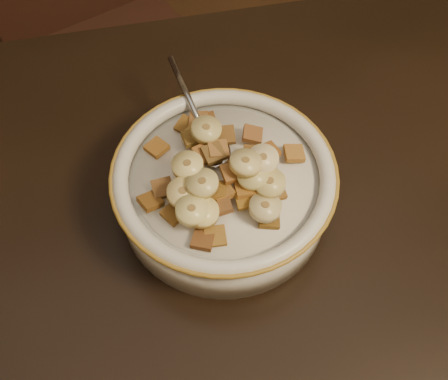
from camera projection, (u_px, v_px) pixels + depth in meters
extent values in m
cube|color=black|center=(243.00, 329.00, 0.56)|extent=(1.41, 0.92, 0.04)
cube|color=black|center=(102.00, 62.00, 1.12)|extent=(0.54, 0.54, 0.96)
cylinder|color=silver|center=(224.00, 192.00, 0.59)|extent=(0.22, 0.22, 0.05)
cylinder|color=beige|center=(224.00, 178.00, 0.57)|extent=(0.18, 0.18, 0.00)
ellipsoid|color=gray|center=(211.00, 149.00, 0.59)|extent=(0.05, 0.06, 0.01)
cube|color=#935C1E|center=(223.00, 192.00, 0.54)|extent=(0.02, 0.03, 0.01)
cube|color=brown|center=(193.00, 139.00, 0.58)|extent=(0.02, 0.02, 0.01)
cube|color=brown|center=(202.00, 131.00, 0.59)|extent=(0.03, 0.03, 0.01)
cube|color=brown|center=(269.00, 219.00, 0.54)|extent=(0.02, 0.02, 0.01)
cube|color=brown|center=(186.00, 126.00, 0.60)|extent=(0.03, 0.03, 0.01)
cube|color=#95571B|center=(246.00, 189.00, 0.54)|extent=(0.02, 0.02, 0.01)
cube|color=brown|center=(199.00, 120.00, 0.60)|extent=(0.03, 0.02, 0.01)
cube|color=brown|center=(174.00, 213.00, 0.54)|extent=(0.03, 0.03, 0.01)
cube|color=brown|center=(253.00, 154.00, 0.57)|extent=(0.03, 0.03, 0.01)
cube|color=brown|center=(268.00, 151.00, 0.57)|extent=(0.02, 0.03, 0.01)
cube|color=brown|center=(207.00, 121.00, 0.60)|extent=(0.02, 0.02, 0.01)
cube|color=olive|center=(215.00, 236.00, 0.53)|extent=(0.02, 0.02, 0.01)
cube|color=#9A5A24|center=(205.00, 153.00, 0.56)|extent=(0.03, 0.03, 0.01)
cube|color=brown|center=(246.00, 198.00, 0.54)|extent=(0.02, 0.02, 0.01)
cube|color=brown|center=(196.00, 131.00, 0.59)|extent=(0.03, 0.03, 0.01)
cube|color=brown|center=(214.00, 153.00, 0.56)|extent=(0.02, 0.02, 0.01)
cube|color=brown|center=(221.00, 205.00, 0.53)|extent=(0.02, 0.02, 0.01)
cube|color=brown|center=(217.00, 191.00, 0.54)|extent=(0.02, 0.02, 0.01)
cube|color=brown|center=(157.00, 147.00, 0.59)|extent=(0.03, 0.03, 0.01)
cube|color=brown|center=(186.00, 177.00, 0.55)|extent=(0.02, 0.02, 0.01)
cube|color=olive|center=(294.00, 153.00, 0.58)|extent=(0.02, 0.02, 0.01)
cube|color=brown|center=(232.00, 173.00, 0.55)|extent=(0.02, 0.02, 0.01)
cube|color=brown|center=(218.00, 149.00, 0.56)|extent=(0.02, 0.02, 0.01)
cube|color=brown|center=(150.00, 201.00, 0.54)|extent=(0.03, 0.03, 0.01)
cube|color=brown|center=(225.00, 135.00, 0.59)|extent=(0.02, 0.02, 0.01)
cube|color=brown|center=(203.00, 240.00, 0.52)|extent=(0.03, 0.03, 0.01)
cube|color=brown|center=(253.00, 134.00, 0.59)|extent=(0.03, 0.03, 0.01)
cube|color=#9C6C20|center=(214.00, 152.00, 0.56)|extent=(0.03, 0.03, 0.01)
cube|color=brown|center=(274.00, 191.00, 0.55)|extent=(0.02, 0.02, 0.01)
cube|color=brown|center=(240.00, 165.00, 0.56)|extent=(0.03, 0.03, 0.01)
cube|color=brown|center=(163.00, 188.00, 0.55)|extent=(0.02, 0.02, 0.01)
cylinder|color=#CDBD7F|center=(265.00, 207.00, 0.53)|extent=(0.04, 0.04, 0.01)
cylinder|color=#EFE07B|center=(187.00, 166.00, 0.54)|extent=(0.04, 0.04, 0.01)
cylinder|color=tan|center=(206.00, 130.00, 0.57)|extent=(0.04, 0.04, 0.01)
cylinder|color=tan|center=(194.00, 200.00, 0.53)|extent=(0.04, 0.04, 0.01)
cylinder|color=#D6B979|center=(183.00, 193.00, 0.53)|extent=(0.04, 0.04, 0.01)
cylinder|color=beige|center=(263.00, 160.00, 0.54)|extent=(0.04, 0.04, 0.02)
cylinder|color=#FBE279|center=(203.00, 212.00, 0.53)|extent=(0.03, 0.03, 0.01)
cylinder|color=#D4C471|center=(270.00, 183.00, 0.54)|extent=(0.04, 0.04, 0.01)
cylinder|color=#FDE787|center=(192.00, 211.00, 0.52)|extent=(0.04, 0.04, 0.01)
cylinder|color=#CFBD73|center=(253.00, 176.00, 0.54)|extent=(0.03, 0.03, 0.01)
cylinder|color=tan|center=(202.00, 183.00, 0.53)|extent=(0.04, 0.04, 0.01)
cylinder|color=#F9E19C|center=(246.00, 163.00, 0.54)|extent=(0.04, 0.04, 0.02)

